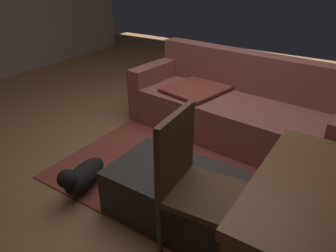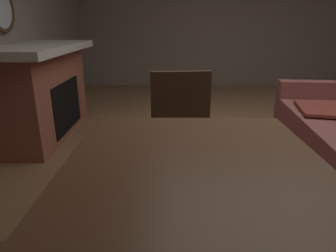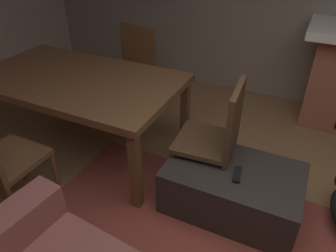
% 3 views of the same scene
% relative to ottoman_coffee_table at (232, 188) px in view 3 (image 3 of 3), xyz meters
% --- Properties ---
extents(ottoman_coffee_table, '(0.97, 0.61, 0.37)m').
position_rel_ottoman_coffee_table_xyz_m(ottoman_coffee_table, '(0.00, 0.00, 0.00)').
color(ottoman_coffee_table, '#2D2826').
rests_on(ottoman_coffee_table, ground).
extents(tv_remote, '(0.07, 0.17, 0.02)m').
position_rel_ottoman_coffee_table_xyz_m(tv_remote, '(-0.03, 0.06, 0.20)').
color(tv_remote, black).
rests_on(tv_remote, ottoman_coffee_table).
extents(dining_table, '(1.78, 1.02, 0.74)m').
position_rel_ottoman_coffee_table_xyz_m(dining_table, '(1.48, -0.15, 0.48)').
color(dining_table, brown).
rests_on(dining_table, ground).
extents(dining_chair_west, '(0.47, 0.47, 0.93)m').
position_rel_ottoman_coffee_table_xyz_m(dining_chair_west, '(0.19, -0.16, 0.34)').
color(dining_chair_west, '#513823').
rests_on(dining_chair_west, ground).
extents(dining_chair_south, '(0.48, 0.48, 0.93)m').
position_rel_ottoman_coffee_table_xyz_m(dining_chair_south, '(1.47, -1.06, 0.34)').
color(dining_chair_south, brown).
rests_on(dining_chair_south, ground).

